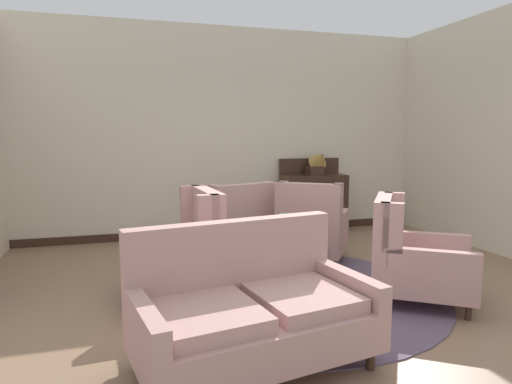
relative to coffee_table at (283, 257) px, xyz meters
The scene contains 14 objects.
ground 0.52m from the coffee_table, 80.14° to the right, with size 9.05×9.05×0.00m, color #896B51.
wall_back 3.06m from the coffee_table, 88.67° to the left, with size 6.63×0.08×3.26m, color beige.
wall_right 3.58m from the coffee_table, ahead, with size 0.08×4.42×3.26m, color beige.
baseboard_back 2.75m from the coffee_table, 88.64° to the left, with size 6.47×0.03×0.12m, color #382319.
area_rug 0.37m from the coffee_table, 48.33° to the right, with size 3.08×3.08×0.01m, color #5B4C60.
coffee_table is the anchor object (origin of this frame).
porcelain_vase 0.24m from the coffee_table, 58.02° to the left, with size 0.18×0.18×0.36m.
settee 1.51m from the coffee_table, 118.28° to the right, with size 1.74×1.15×0.98m.
armchair_back_corner 1.27m from the coffee_table, 27.74° to the right, with size 1.22×1.20×1.01m.
armchair_far_left 1.10m from the coffee_table, 51.36° to the left, with size 1.10×1.10×1.03m.
armchair_beside_settee 1.33m from the coffee_table, 97.11° to the left, with size 1.03×0.99×1.00m.
armchair_foreground_right 1.01m from the coffee_table, behind, with size 0.88×0.91×1.07m.
sideboard 2.87m from the coffee_table, 60.28° to the left, with size 1.05×0.43×1.21m.
gramophone 2.93m from the coffee_table, 58.62° to the left, with size 0.34×0.40×0.47m.
Camera 1 is at (-1.58, -3.81, 1.61)m, focal length 31.35 mm.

